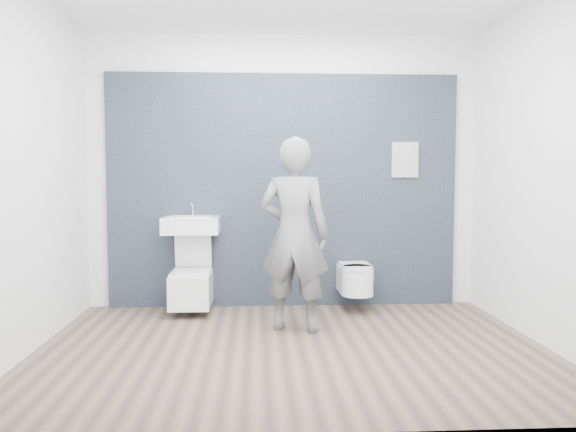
{
  "coord_description": "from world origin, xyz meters",
  "views": [
    {
      "loc": [
        -0.28,
        -4.34,
        1.35
      ],
      "look_at": [
        0.0,
        0.6,
        1.0
      ],
      "focal_mm": 35.0,
      "sensor_mm": 36.0,
      "label": 1
    }
  ],
  "objects": [
    {
      "name": "tile_wall",
      "position": [
        0.0,
        1.47,
        0.0
      ],
      "size": [
        3.6,
        0.06,
        2.4
      ],
      "primitive_type": "cube",
      "color": "black",
      "rests_on": "ground"
    },
    {
      "name": "room_shell",
      "position": [
        0.0,
        0.0,
        1.74
      ],
      "size": [
        4.0,
        4.0,
        4.0
      ],
      "color": "silver",
      "rests_on": "ground"
    },
    {
      "name": "ground",
      "position": [
        0.0,
        0.0,
        0.0
      ],
      "size": [
        4.0,
        4.0,
        0.0
      ],
      "primitive_type": "plane",
      "color": "brown",
      "rests_on": "ground"
    },
    {
      "name": "visitor",
      "position": [
        0.05,
        0.5,
        0.84
      ],
      "size": [
        0.7,
        0.56,
        1.69
      ],
      "primitive_type": "imported",
      "rotation": [
        0.0,
        0.0,
        2.86
      ],
      "color": "slate",
      "rests_on": "ground"
    },
    {
      "name": "toilet_square",
      "position": [
        -0.92,
        1.17,
        0.27
      ],
      "size": [
        0.39,
        0.56,
        0.76
      ],
      "color": "white",
      "rests_on": "ground"
    },
    {
      "name": "washbasin",
      "position": [
        -0.92,
        1.23,
        0.87
      ],
      "size": [
        0.55,
        0.41,
        0.41
      ],
      "color": "white",
      "rests_on": "ground"
    },
    {
      "name": "toilet_rounded",
      "position": [
        0.71,
        1.17,
        0.32
      ],
      "size": [
        0.32,
        0.54,
        0.29
      ],
      "color": "white",
      "rests_on": "ground"
    },
    {
      "name": "info_placard",
      "position": [
        1.26,
        1.43,
        0.0
      ],
      "size": [
        0.27,
        0.03,
        0.37
      ],
      "primitive_type": "cube",
      "color": "silver",
      "rests_on": "ground"
    }
  ]
}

